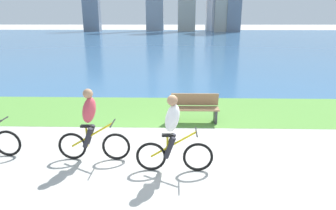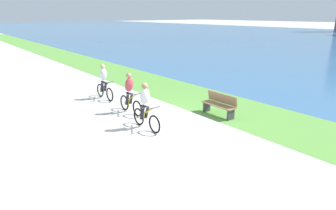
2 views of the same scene
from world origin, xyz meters
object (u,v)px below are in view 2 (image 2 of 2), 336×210
object	(u,v)px
cyclist_lead	(145,106)
cyclist_trailing	(130,93)
cyclist_distant_rear	(104,82)
bench_near_path	(220,105)

from	to	relation	value
cyclist_lead	cyclist_trailing	distance (m)	1.92
cyclist_lead	cyclist_distant_rear	size ratio (longest dim) A/B	1.00
cyclist_trailing	cyclist_distant_rear	distance (m)	2.61
cyclist_distant_rear	bench_near_path	distance (m)	5.74
cyclist_lead	bench_near_path	size ratio (longest dim) A/B	1.13
cyclist_lead	cyclist_distant_rear	bearing A→B (deg)	172.28
cyclist_trailing	cyclist_distant_rear	bearing A→B (deg)	177.21
cyclist_distant_rear	bench_near_path	size ratio (longest dim) A/B	1.13
cyclist_trailing	cyclist_lead	bearing A→B (deg)	-14.43
cyclist_lead	bench_near_path	distance (m)	3.25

